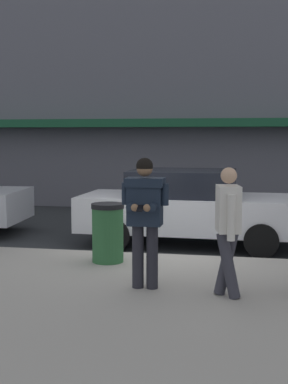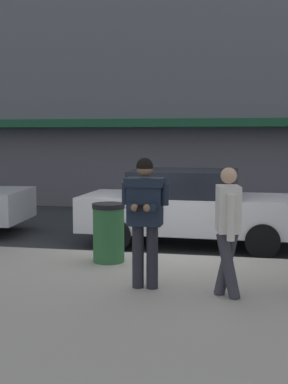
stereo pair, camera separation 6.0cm
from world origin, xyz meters
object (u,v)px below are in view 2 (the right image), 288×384
(parked_sedan_mid, at_px, (191,207))
(man_texting_on_phone, at_px, (145,209))
(pedestrian_in_light_coat, at_px, (228,224))
(trash_bin, at_px, (109,232))

(parked_sedan_mid, xyz_separation_m, man_texting_on_phone, (-0.23, -3.68, 0.46))
(man_texting_on_phone, xyz_separation_m, pedestrian_in_light_coat, (1.13, -0.17, -0.14))
(man_texting_on_phone, xyz_separation_m, trash_bin, (-0.90, 1.41, -0.62))
(man_texting_on_phone, bearing_deg, parked_sedan_mid, 86.50)
(man_texting_on_phone, height_order, trash_bin, man_texting_on_phone)
(parked_sedan_mid, bearing_deg, pedestrian_in_light_coat, -76.80)
(parked_sedan_mid, xyz_separation_m, pedestrian_in_light_coat, (0.90, -3.85, 0.32))
(pedestrian_in_light_coat, bearing_deg, man_texting_on_phone, 171.64)
(pedestrian_in_light_coat, bearing_deg, parked_sedan_mid, 103.20)
(man_texting_on_phone, relative_size, trash_bin, 1.84)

